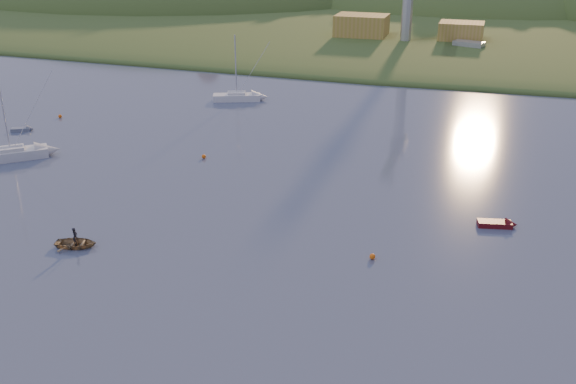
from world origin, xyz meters
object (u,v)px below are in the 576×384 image
(sailboat_near, at_px, (11,154))
(red_tender, at_px, (502,224))
(sailboat_far, at_px, (237,96))
(grey_dinghy, at_px, (25,129))
(canoe, at_px, (76,243))

(sailboat_near, distance_m, red_tender, 55.56)
(sailboat_far, height_order, grey_dinghy, sailboat_far)
(sailboat_near, distance_m, grey_dinghy, 11.48)
(sailboat_far, height_order, red_tender, sailboat_far)
(canoe, distance_m, grey_dinghy, 37.23)
(canoe, xyz_separation_m, red_tender, (35.26, 15.25, -0.12))
(sailboat_near, height_order, sailboat_far, sailboat_near)
(sailboat_near, bearing_deg, sailboat_far, 24.11)
(canoe, relative_size, grey_dinghy, 1.17)
(sailboat_far, xyz_separation_m, red_tender, (39.98, -34.34, -0.42))
(sailboat_near, bearing_deg, canoe, -80.03)
(sailboat_near, relative_size, canoe, 3.18)
(sailboat_near, distance_m, canoe, 26.25)
(sailboat_far, xyz_separation_m, canoe, (4.72, -49.58, -0.31))
(canoe, bearing_deg, sailboat_far, -8.82)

